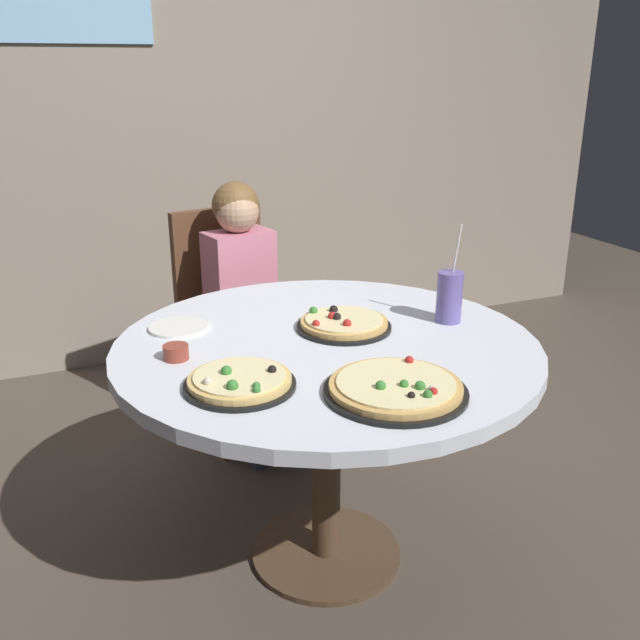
{
  "coord_description": "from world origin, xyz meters",
  "views": [
    {
      "loc": [
        -0.75,
        -1.73,
        1.51
      ],
      "look_at": [
        0.0,
        0.05,
        0.8
      ],
      "focal_mm": 39.36,
      "sensor_mm": 36.0,
      "label": 1
    }
  ],
  "objects_px": {
    "chair_wooden": "(230,310)",
    "plate_small": "(179,327)",
    "pizza_pepperoni": "(240,382)",
    "sauce_bowl": "(176,352)",
    "dining_table": "(327,372)",
    "pizza_veggie": "(344,324)",
    "pizza_cheese": "(396,388)",
    "diner_child": "(251,334)",
    "soda_cup": "(449,297)"
  },
  "relations": [
    {
      "from": "chair_wooden",
      "to": "plate_small",
      "type": "bearing_deg",
      "value": -116.46
    },
    {
      "from": "chair_wooden",
      "to": "pizza_cheese",
      "type": "relative_size",
      "value": 2.68
    },
    {
      "from": "pizza_pepperoni",
      "to": "sauce_bowl",
      "type": "bearing_deg",
      "value": 114.05
    },
    {
      "from": "pizza_pepperoni",
      "to": "chair_wooden",
      "type": "bearing_deg",
      "value": 75.62
    },
    {
      "from": "chair_wooden",
      "to": "pizza_cheese",
      "type": "bearing_deg",
      "value": -88.46
    },
    {
      "from": "pizza_cheese",
      "to": "plate_small",
      "type": "height_order",
      "value": "pizza_cheese"
    },
    {
      "from": "chair_wooden",
      "to": "pizza_cheese",
      "type": "distance_m",
      "value": 1.39
    },
    {
      "from": "chair_wooden",
      "to": "sauce_bowl",
      "type": "bearing_deg",
      "value": -113.58
    },
    {
      "from": "dining_table",
      "to": "pizza_cheese",
      "type": "xyz_separation_m",
      "value": [
        0.02,
        -0.38,
        0.11
      ]
    },
    {
      "from": "pizza_veggie",
      "to": "plate_small",
      "type": "distance_m",
      "value": 0.5
    },
    {
      "from": "chair_wooden",
      "to": "plate_small",
      "type": "distance_m",
      "value": 0.83
    },
    {
      "from": "dining_table",
      "to": "pizza_veggie",
      "type": "xyz_separation_m",
      "value": [
        0.09,
        0.08,
        0.11
      ]
    },
    {
      "from": "pizza_pepperoni",
      "to": "pizza_cheese",
      "type": "bearing_deg",
      "value": -28.29
    },
    {
      "from": "pizza_pepperoni",
      "to": "soda_cup",
      "type": "height_order",
      "value": "soda_cup"
    },
    {
      "from": "diner_child",
      "to": "chair_wooden",
      "type": "bearing_deg",
      "value": 100.43
    },
    {
      "from": "pizza_veggie",
      "to": "pizza_cheese",
      "type": "relative_size",
      "value": 0.81
    },
    {
      "from": "chair_wooden",
      "to": "pizza_pepperoni",
      "type": "relative_size",
      "value": 3.38
    },
    {
      "from": "diner_child",
      "to": "pizza_pepperoni",
      "type": "distance_m",
      "value": 1.1
    },
    {
      "from": "pizza_cheese",
      "to": "chair_wooden",
      "type": "bearing_deg",
      "value": 91.54
    },
    {
      "from": "pizza_pepperoni",
      "to": "pizza_veggie",
      "type": "bearing_deg",
      "value": 33.85
    },
    {
      "from": "chair_wooden",
      "to": "sauce_bowl",
      "type": "distance_m",
      "value": 1.05
    },
    {
      "from": "plate_small",
      "to": "soda_cup",
      "type": "bearing_deg",
      "value": -18.22
    },
    {
      "from": "pizza_veggie",
      "to": "pizza_pepperoni",
      "type": "distance_m",
      "value": 0.49
    },
    {
      "from": "diner_child",
      "to": "soda_cup",
      "type": "bearing_deg",
      "value": -63.14
    },
    {
      "from": "dining_table",
      "to": "sauce_bowl",
      "type": "relative_size",
      "value": 17.64
    },
    {
      "from": "dining_table",
      "to": "plate_small",
      "type": "xyz_separation_m",
      "value": [
        -0.37,
        0.27,
        0.1
      ]
    },
    {
      "from": "soda_cup",
      "to": "plate_small",
      "type": "height_order",
      "value": "soda_cup"
    },
    {
      "from": "diner_child",
      "to": "sauce_bowl",
      "type": "xyz_separation_m",
      "value": [
        -0.44,
        -0.76,
        0.29
      ]
    },
    {
      "from": "dining_table",
      "to": "sauce_bowl",
      "type": "distance_m",
      "value": 0.45
    },
    {
      "from": "chair_wooden",
      "to": "plate_small",
      "type": "height_order",
      "value": "chair_wooden"
    },
    {
      "from": "plate_small",
      "to": "pizza_pepperoni",
      "type": "bearing_deg",
      "value": -83.65
    },
    {
      "from": "pizza_pepperoni",
      "to": "plate_small",
      "type": "relative_size",
      "value": 1.56
    },
    {
      "from": "pizza_veggie",
      "to": "sauce_bowl",
      "type": "relative_size",
      "value": 4.12
    },
    {
      "from": "soda_cup",
      "to": "chair_wooden",
      "type": "bearing_deg",
      "value": 114.09
    },
    {
      "from": "dining_table",
      "to": "plate_small",
      "type": "distance_m",
      "value": 0.47
    },
    {
      "from": "sauce_bowl",
      "to": "plate_small",
      "type": "height_order",
      "value": "sauce_bowl"
    },
    {
      "from": "pizza_cheese",
      "to": "plate_small",
      "type": "bearing_deg",
      "value": 121.04
    },
    {
      "from": "diner_child",
      "to": "plate_small",
      "type": "distance_m",
      "value": 0.71
    },
    {
      "from": "diner_child",
      "to": "plate_small",
      "type": "height_order",
      "value": "diner_child"
    },
    {
      "from": "dining_table",
      "to": "chair_wooden",
      "type": "relative_size",
      "value": 1.3
    },
    {
      "from": "diner_child",
      "to": "pizza_pepperoni",
      "type": "relative_size",
      "value": 3.85
    },
    {
      "from": "dining_table",
      "to": "pizza_cheese",
      "type": "height_order",
      "value": "pizza_cheese"
    },
    {
      "from": "pizza_pepperoni",
      "to": "sauce_bowl",
      "type": "xyz_separation_m",
      "value": [
        -0.11,
        0.24,
        0.0
      ]
    },
    {
      "from": "dining_table",
      "to": "pizza_cheese",
      "type": "bearing_deg",
      "value": -87.18
    },
    {
      "from": "pizza_veggie",
      "to": "diner_child",
      "type": "bearing_deg",
      "value": 95.81
    },
    {
      "from": "pizza_veggie",
      "to": "sauce_bowl",
      "type": "bearing_deg",
      "value": -176.26
    },
    {
      "from": "soda_cup",
      "to": "sauce_bowl",
      "type": "height_order",
      "value": "soda_cup"
    },
    {
      "from": "dining_table",
      "to": "plate_small",
      "type": "relative_size",
      "value": 6.86
    },
    {
      "from": "diner_child",
      "to": "pizza_pepperoni",
      "type": "bearing_deg",
      "value": -108.52
    },
    {
      "from": "dining_table",
      "to": "diner_child",
      "type": "distance_m",
      "value": 0.82
    }
  ]
}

